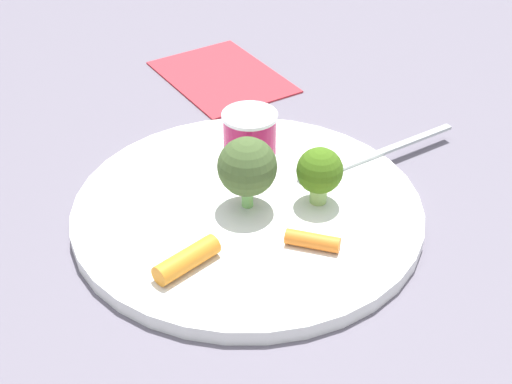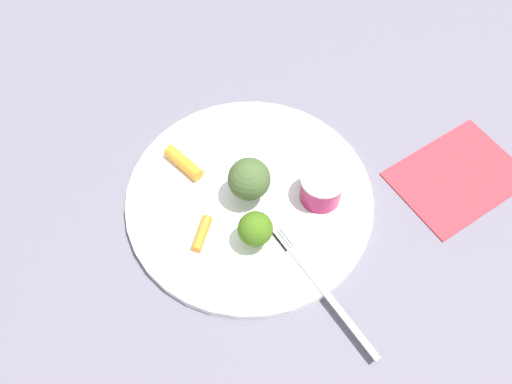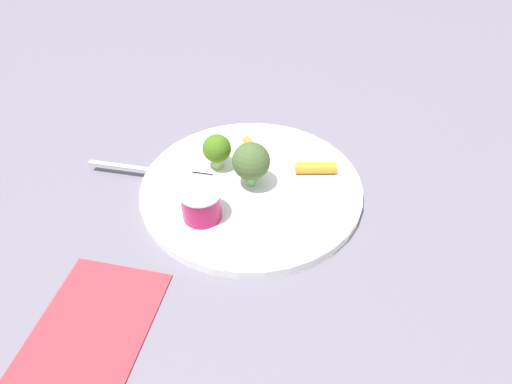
{
  "view_description": "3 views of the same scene",
  "coord_description": "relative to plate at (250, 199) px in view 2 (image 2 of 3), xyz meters",
  "views": [
    {
      "loc": [
        -0.44,
        0.23,
        0.38
      ],
      "look_at": [
        -0.0,
        -0.01,
        0.03
      ],
      "focal_mm": 53.85,
      "sensor_mm": 36.0,
      "label": 1
    },
    {
      "loc": [
        -0.15,
        -0.29,
        0.55
      ],
      "look_at": [
        0.01,
        -0.0,
        0.02
      ],
      "focal_mm": 39.33,
      "sensor_mm": 36.0,
      "label": 2
    },
    {
      "loc": [
        0.41,
        0.13,
        0.39
      ],
      "look_at": [
        0.02,
        0.01,
        0.02
      ],
      "focal_mm": 31.81,
      "sensor_mm": 36.0,
      "label": 3
    }
  ],
  "objects": [
    {
      "name": "carrot_stick_0",
      "position": [
        -0.07,
        -0.02,
        0.01
      ],
      "size": [
        0.04,
        0.04,
        0.01
      ],
      "primitive_type": "cylinder",
      "rotation": [
        1.57,
        0.0,
        2.36
      ],
      "color": "orange",
      "rests_on": "plate"
    },
    {
      "name": "napkin",
      "position": [
        0.23,
        -0.09,
        -0.0
      ],
      "size": [
        0.16,
        0.12,
        0.0
      ],
      "primitive_type": "cube",
      "rotation": [
        0.0,
        0.0,
        0.07
      ],
      "color": "#B32E37",
      "rests_on": "ground_plane"
    },
    {
      "name": "ground_plane",
      "position": [
        0.0,
        0.0,
        -0.01
      ],
      "size": [
        2.4,
        2.4,
        0.0
      ],
      "primitive_type": "plane",
      "color": "slate"
    },
    {
      "name": "fork",
      "position": [
        0.01,
        -0.13,
        0.01
      ],
      "size": [
        0.02,
        0.17,
        0.0
      ],
      "color": "#B0B9B7",
      "rests_on": "plate"
    },
    {
      "name": "broccoli_floret_0",
      "position": [
        0.0,
        0.0,
        0.04
      ],
      "size": [
        0.05,
        0.05,
        0.06
      ],
      "color": "#7FC668",
      "rests_on": "plate"
    },
    {
      "name": "plate",
      "position": [
        0.0,
        0.0,
        0.0
      ],
      "size": [
        0.28,
        0.28,
        0.01
      ],
      "primitive_type": "cylinder",
      "color": "white",
      "rests_on": "ground_plane"
    },
    {
      "name": "broccoli_floret_1",
      "position": [
        -0.02,
        -0.05,
        0.03
      ],
      "size": [
        0.04,
        0.04,
        0.05
      ],
      "color": "#97C36A",
      "rests_on": "plate"
    },
    {
      "name": "sauce_cup",
      "position": [
        0.07,
        -0.04,
        0.03
      ],
      "size": [
        0.05,
        0.05,
        0.04
      ],
      "color": "#991244",
      "rests_on": "plate"
    },
    {
      "name": "carrot_stick_1",
      "position": [
        -0.05,
        0.07,
        0.01
      ],
      "size": [
        0.03,
        0.05,
        0.02
      ],
      "primitive_type": "cylinder",
      "rotation": [
        1.57,
        0.0,
        3.43
      ],
      "color": "orange",
      "rests_on": "plate"
    }
  ]
}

